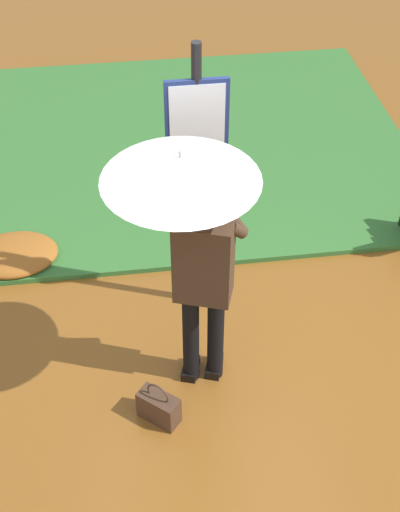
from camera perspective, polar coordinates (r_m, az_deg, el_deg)
ground_plane at (r=5.53m, az=1.94°, el=-8.55°), size 18.00×18.00×0.00m
grass_verge at (r=7.85m, az=-1.20°, el=9.08°), size 4.80×4.00×0.05m
person_with_umbrella at (r=4.34m, az=-0.72°, el=3.20°), size 0.96×0.96×2.04m
info_sign_post at (r=5.06m, az=-0.25°, el=8.02°), size 0.44×0.07×2.30m
handbag at (r=5.12m, az=-3.35°, el=-12.08°), size 0.32×0.30×0.37m
shrub_cluster at (r=6.95m, az=-0.35°, el=6.29°), size 0.59×0.54×0.48m
leaf_pile_by_bench at (r=6.49m, az=-14.77°, el=0.12°), size 0.78×0.62×0.17m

